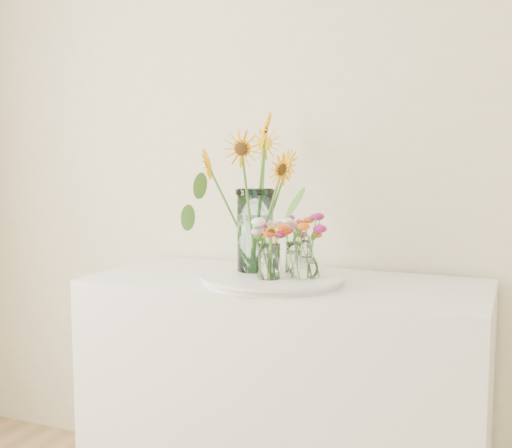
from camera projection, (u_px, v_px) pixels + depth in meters
name	position (u px, v px, depth m)	size (l,w,h in m)	color
counter	(285.00, 402.00, 2.32)	(1.40, 0.60, 0.90)	white
tray	(272.00, 279.00, 2.22)	(0.48, 0.48, 0.03)	white
mason_jar	(255.00, 231.00, 2.27)	(0.13, 0.13, 0.30)	#B7E8EE
sunflower_bouquet	(255.00, 195.00, 2.26)	(0.61, 0.61, 0.55)	#FFAE05
small_vase_a	(269.00, 262.00, 2.13)	(0.07, 0.07, 0.12)	white
wildflower_posy_a	(269.00, 249.00, 2.13)	(0.19, 0.19, 0.21)	orange
small_vase_b	(306.00, 260.00, 2.15)	(0.09, 0.09, 0.13)	white
wildflower_posy_b	(306.00, 246.00, 2.15)	(0.20, 0.20, 0.22)	orange
small_vase_c	(295.00, 258.00, 2.25)	(0.07, 0.07, 0.11)	white
wildflower_posy_c	(295.00, 245.00, 2.25)	(0.19, 0.19, 0.20)	orange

